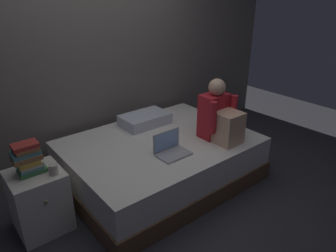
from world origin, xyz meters
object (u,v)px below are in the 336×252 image
at_px(pillow, 145,119).
at_px(book_stack, 28,159).
at_px(laptop, 171,149).
at_px(mug, 53,169).
at_px(person_sitting, 220,117).
at_px(bed, 160,160).
at_px(nightstand, 40,201).

distance_m(pillow, book_stack, 1.49).
distance_m(laptop, pillow, 0.78).
bearing_deg(mug, person_sitting, -10.23).
distance_m(person_sitting, pillow, 0.93).
height_order(bed, laptop, laptop).
relative_size(nightstand, book_stack, 2.04).
bearing_deg(pillow, nightstand, -164.68).
xyz_separation_m(nightstand, person_sitting, (1.82, -0.43, 0.46)).
distance_m(laptop, mug, 1.10).
xyz_separation_m(nightstand, mug, (0.13, -0.12, 0.33)).
bearing_deg(nightstand, mug, -42.69).
distance_m(laptop, book_stack, 1.29).
bearing_deg(mug, laptop, -12.80).
bearing_deg(book_stack, person_sitting, -13.58).
bearing_deg(pillow, person_sitting, -63.61).
distance_m(bed, person_sitting, 0.81).
bearing_deg(laptop, bed, 71.66).
xyz_separation_m(nightstand, pillow, (1.42, 0.39, 0.28)).
distance_m(nightstand, pillow, 1.50).
bearing_deg(pillow, bed, -104.83).
bearing_deg(person_sitting, bed, 145.14).
bearing_deg(mug, bed, 2.87).
height_order(bed, pillow, pillow).
xyz_separation_m(bed, book_stack, (-1.32, 0.08, 0.46)).
bearing_deg(person_sitting, book_stack, 166.42).
height_order(bed, mug, mug).
bearing_deg(nightstand, book_stack, 134.72).
xyz_separation_m(nightstand, laptop, (1.20, -0.36, 0.27)).
xyz_separation_m(person_sitting, laptop, (-0.62, 0.06, -0.20)).
bearing_deg(book_stack, bed, -3.50).
relative_size(bed, laptop, 6.25).
bearing_deg(mug, nightstand, 137.31).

